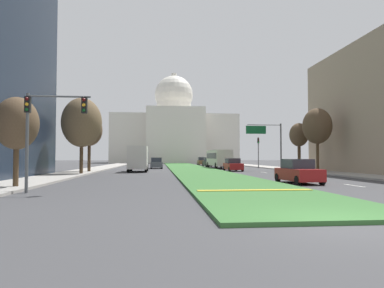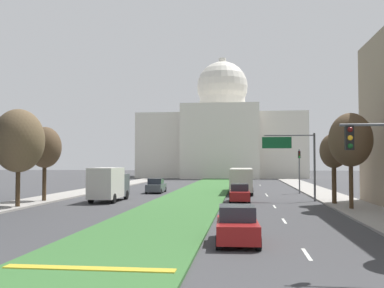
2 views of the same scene
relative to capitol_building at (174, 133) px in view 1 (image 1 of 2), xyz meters
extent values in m
plane|color=#3D3D3F|center=(0.00, -50.55, -9.74)|extent=(260.00, 260.00, 0.00)
cube|color=#386B33|center=(0.00, -55.70, -9.67)|extent=(6.63, 92.59, 0.14)
cube|color=gold|center=(0.00, -93.65, -9.58)|extent=(5.97, 0.50, 0.04)
cube|color=silver|center=(7.78, -89.65, -9.74)|extent=(0.16, 2.40, 0.01)
cube|color=silver|center=(7.78, -79.45, -9.74)|extent=(0.16, 2.40, 0.01)
cube|color=silver|center=(7.78, -70.41, -9.74)|extent=(0.16, 2.40, 0.01)
cube|color=silver|center=(7.78, -58.27, -9.74)|extent=(0.16, 2.40, 0.01)
cube|color=silver|center=(7.78, -56.45, -9.74)|extent=(0.16, 2.40, 0.01)
cube|color=silver|center=(7.78, -36.79, -9.74)|extent=(0.16, 2.40, 0.01)
cube|color=#9E9991|center=(-14.24, -60.84, -9.67)|extent=(4.00, 92.59, 0.15)
cube|color=#9E9991|center=(14.24, -60.84, -9.67)|extent=(4.00, 92.59, 0.15)
cube|color=silver|center=(0.00, 0.88, -2.26)|extent=(38.84, 21.17, 14.95)
cube|color=silver|center=(0.00, -11.70, -1.52)|extent=(17.09, 4.00, 16.45)
cylinder|color=silver|center=(0.00, 0.88, 7.75)|extent=(11.20, 11.20, 5.08)
sphere|color=silver|center=(0.00, 0.88, 12.48)|extent=(12.51, 12.51, 12.51)
cylinder|color=silver|center=(0.00, 0.88, 18.11)|extent=(1.80, 1.80, 3.00)
cylinder|color=#515456|center=(-11.74, -92.42, -7.14)|extent=(0.16, 0.16, 5.20)
cube|color=black|center=(-11.74, -92.42, -5.14)|extent=(0.28, 0.24, 0.84)
sphere|color=#510F0F|center=(-11.74, -92.56, -4.86)|extent=(0.18, 0.18, 0.18)
sphere|color=#F2A51E|center=(-11.74, -92.56, -5.14)|extent=(0.18, 0.18, 0.18)
sphere|color=#0F4219|center=(-11.74, -92.56, -5.42)|extent=(0.18, 0.18, 0.18)
cylinder|color=#515456|center=(-10.14, -92.42, -4.69)|extent=(3.20, 0.10, 0.10)
cube|color=black|center=(-8.86, -92.42, -5.14)|extent=(0.28, 0.24, 0.84)
sphere|color=#510F0F|center=(-8.86, -92.56, -4.86)|extent=(0.18, 0.18, 0.18)
sphere|color=#F2A51E|center=(-8.86, -92.56, -5.14)|extent=(0.18, 0.18, 0.18)
sphere|color=#0F4219|center=(-8.86, -92.56, -5.42)|extent=(0.18, 0.18, 0.18)
cylinder|color=#515456|center=(11.74, -54.84, -7.14)|extent=(0.16, 0.16, 5.20)
cube|color=black|center=(11.74, -54.84, -5.14)|extent=(0.28, 0.24, 0.84)
sphere|color=#510F0F|center=(11.74, -54.98, -4.86)|extent=(0.18, 0.18, 0.18)
sphere|color=#4C380F|center=(11.74, -54.98, -5.14)|extent=(0.18, 0.18, 0.18)
sphere|color=#1ED838|center=(11.74, -54.98, -5.42)|extent=(0.18, 0.18, 0.18)
cylinder|color=#515456|center=(11.94, -64.96, -6.49)|extent=(0.20, 0.20, 6.50)
cylinder|color=#515456|center=(9.58, -64.96, -3.44)|extent=(4.72, 0.12, 0.12)
cube|color=#146033|center=(8.40, -65.01, -4.14)|extent=(2.80, 0.08, 1.10)
cylinder|color=#4C3823|center=(-13.30, -89.84, -8.20)|extent=(0.30, 0.30, 3.08)
ellipsoid|color=brown|center=(-13.30, -89.84, -5.88)|extent=(2.49, 2.49, 3.12)
cylinder|color=#4C3823|center=(-12.97, -74.20, -7.65)|extent=(0.36, 0.36, 4.19)
ellipsoid|color=brown|center=(-12.97, -74.20, -4.26)|extent=(4.13, 4.13, 5.17)
cylinder|color=#4C3823|center=(13.49, -72.70, -7.53)|extent=(0.33, 0.33, 4.43)
ellipsoid|color=brown|center=(13.49, -72.70, -4.27)|extent=(3.35, 3.35, 4.18)
cylinder|color=#4C3823|center=(-13.24, -68.85, -7.67)|extent=(0.37, 0.37, 4.15)
ellipsoid|color=brown|center=(-13.24, -68.85, -4.63)|extent=(3.07, 3.07, 3.84)
cylinder|color=#4C3823|center=(13.03, -68.55, -7.76)|extent=(0.39, 0.39, 3.96)
ellipsoid|color=brown|center=(13.03, -68.55, -5.02)|extent=(2.41, 2.41, 3.02)
cube|color=maroon|center=(4.92, -87.49, -9.11)|extent=(2.07, 4.31, 0.82)
cube|color=#282D38|center=(4.92, -87.33, -8.36)|extent=(1.75, 2.10, 0.67)
cylinder|color=black|center=(5.86, -89.11, -9.42)|extent=(0.25, 0.65, 0.64)
cylinder|color=black|center=(4.14, -89.19, -9.42)|extent=(0.25, 0.65, 0.64)
cylinder|color=black|center=(5.70, -85.80, -9.42)|extent=(0.25, 0.65, 0.64)
cylinder|color=black|center=(3.99, -85.87, -9.42)|extent=(0.25, 0.65, 0.64)
cube|color=maroon|center=(4.84, -66.49, -9.12)|extent=(1.90, 4.28, 0.81)
cube|color=#282D38|center=(4.84, -66.32, -8.38)|extent=(1.65, 2.06, 0.66)
cylinder|color=black|center=(5.70, -68.16, -9.42)|extent=(0.23, 0.64, 0.64)
cylinder|color=black|center=(4.02, -68.18, -9.42)|extent=(0.23, 0.64, 0.64)
cylinder|color=black|center=(5.65, -64.80, -9.42)|extent=(0.23, 0.64, 0.64)
cylinder|color=black|center=(3.98, -64.83, -9.42)|extent=(0.23, 0.64, 0.64)
cube|color=#4C5156|center=(-5.30, -55.58, -9.10)|extent=(1.95, 4.55, 0.85)
cube|color=#282D38|center=(-5.30, -55.76, -8.33)|extent=(1.68, 2.20, 0.69)
cylinder|color=black|center=(-6.19, -53.79, -9.42)|extent=(0.24, 0.65, 0.64)
cylinder|color=black|center=(-4.50, -53.75, -9.42)|extent=(0.24, 0.65, 0.64)
cylinder|color=black|center=(-6.10, -57.40, -9.42)|extent=(0.24, 0.65, 0.64)
cylinder|color=black|center=(-4.41, -57.36, -9.42)|extent=(0.24, 0.65, 0.64)
cube|color=black|center=(4.63, -46.24, -9.10)|extent=(2.03, 4.46, 0.84)
cube|color=#282D38|center=(4.63, -46.07, -8.33)|extent=(1.70, 2.18, 0.69)
cylinder|color=black|center=(5.55, -47.93, -9.42)|extent=(0.25, 0.65, 0.64)
cylinder|color=black|center=(3.90, -48.02, -9.42)|extent=(0.25, 0.65, 0.64)
cylinder|color=black|center=(5.37, -44.47, -9.42)|extent=(0.25, 0.65, 0.64)
cylinder|color=black|center=(3.72, -44.55, -9.42)|extent=(0.25, 0.65, 0.64)
cube|color=brown|center=(4.76, -34.76, -9.09)|extent=(1.91, 4.16, 0.87)
cube|color=#282D38|center=(4.76, -34.59, -8.29)|extent=(1.65, 2.01, 0.71)
cylinder|color=black|center=(5.57, -36.39, -9.42)|extent=(0.23, 0.64, 0.64)
cylinder|color=black|center=(3.89, -36.36, -9.42)|extent=(0.23, 0.64, 0.64)
cylinder|color=black|center=(5.63, -33.16, -9.42)|extent=(0.23, 0.64, 0.64)
cylinder|color=black|center=(3.95, -33.13, -9.42)|extent=(0.23, 0.64, 0.64)
cube|color=#4C5156|center=(-7.49, -65.09, -8.29)|extent=(2.30, 2.00, 2.20)
cube|color=beige|center=(-7.49, -68.29, -7.94)|extent=(2.30, 4.40, 2.80)
cylinder|color=black|center=(-8.54, -65.09, -9.29)|extent=(0.30, 0.90, 0.90)
cylinder|color=black|center=(-6.44, -65.09, -9.29)|extent=(0.30, 0.90, 0.90)
cylinder|color=black|center=(-8.54, -69.39, -9.29)|extent=(0.30, 0.90, 0.90)
cylinder|color=black|center=(-6.44, -69.39, -9.29)|extent=(0.30, 0.90, 0.90)
cube|color=beige|center=(4.92, -55.23, -8.04)|extent=(2.50, 11.00, 2.50)
cube|color=#232833|center=(4.92, -55.23, -7.69)|extent=(2.52, 10.12, 0.90)
cylinder|color=black|center=(6.07, -59.53, -9.24)|extent=(0.32, 1.00, 1.00)
cylinder|color=black|center=(3.77, -59.53, -9.24)|extent=(0.32, 1.00, 1.00)
cylinder|color=black|center=(6.07, -51.33, -9.24)|extent=(0.32, 1.00, 1.00)
cylinder|color=black|center=(3.77, -51.33, -9.24)|extent=(0.32, 1.00, 1.00)
camera|label=1|loc=(-4.94, -110.91, -7.87)|focal=32.05mm
camera|label=2|loc=(5.25, -108.33, -5.95)|focal=41.52mm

